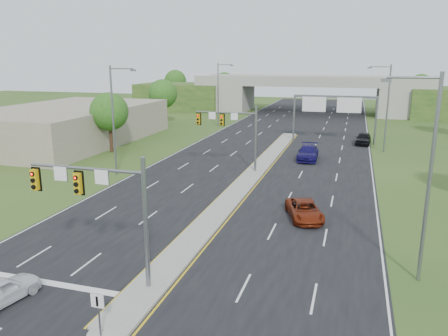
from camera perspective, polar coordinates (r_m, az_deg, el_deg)
ground at (r=23.79m, az=-9.80°, el=-15.28°), size 240.00×240.00×0.00m
road at (r=55.52m, az=6.36°, el=1.90°), size 24.00×160.00×0.02m
median at (r=44.06m, az=3.51°, el=-1.11°), size 2.00×54.00×0.16m
median_nose at (r=20.79m, az=-14.99°, el=-19.97°), size 2.00×2.00×0.16m
lane_markings at (r=49.81m, az=4.40°, el=0.56°), size 23.72×160.00×0.01m
signal_mast_near at (r=22.92m, az=-15.46°, el=-3.87°), size 6.62×0.60×7.00m
signal_mast_far at (r=45.49m, az=1.37°, el=5.35°), size 6.62×0.60×7.00m
keep_right_sign at (r=19.67m, az=-16.10°, el=-17.29°), size 0.60×0.13×2.20m
sign_gantry at (r=63.75m, az=14.11°, el=7.89°), size 11.58×0.44×6.67m
overpass at (r=99.24m, az=11.22°, el=9.10°), size 80.00×14.00×8.10m
lightpole_l_mid at (r=45.09m, az=-14.09°, el=6.63°), size 2.85×0.25×11.00m
lightpole_l_far at (r=77.13m, az=-0.64°, el=9.93°), size 2.85×0.25×11.00m
lightpole_r_near at (r=24.36m, az=24.93°, el=-0.27°), size 2.85×0.25×11.00m
lightpole_r_far at (r=58.82m, az=20.40°, el=7.80°), size 2.85×0.25×11.00m
tree_l_near at (r=57.14m, az=-14.76°, el=7.12°), size 4.80×4.80×7.60m
tree_l_mid at (r=81.00m, az=-7.99°, el=9.57°), size 5.20×5.20×8.12m
tree_back_a at (r=122.25m, az=-6.37°, el=11.22°), size 6.00×6.00×8.85m
tree_back_b at (r=117.52m, az=0.05°, el=11.04°), size 5.60×5.60×8.32m
tree_back_c at (r=113.53m, az=24.32°, el=9.72°), size 5.60×5.60×8.32m
commercial_building at (r=67.14m, az=-19.75°, el=5.42°), size 18.00×30.00×5.00m
car_white at (r=24.42m, az=-27.22°, el=-14.07°), size 2.32×4.21×1.36m
car_far_a at (r=33.10m, az=10.46°, el=-5.42°), size 3.65×5.25×1.33m
car_far_b at (r=52.61m, az=10.91°, el=1.98°), size 2.49×5.74×1.65m
car_far_c at (r=64.20m, az=17.73°, el=3.71°), size 2.33×4.94×1.63m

